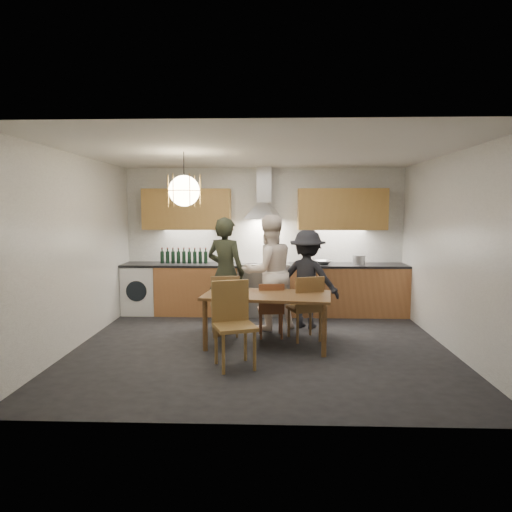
{
  "coord_description": "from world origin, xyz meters",
  "views": [
    {
      "loc": [
        0.14,
        -6.04,
        1.87
      ],
      "look_at": [
        -0.08,
        0.4,
        1.2
      ],
      "focal_mm": 32.0,
      "sensor_mm": 36.0,
      "label": 1
    }
  ],
  "objects_px": {
    "wine_bottles": "(184,256)",
    "chair_front": "(233,317)",
    "mixing_bowl": "(323,262)",
    "person_mid": "(269,272)",
    "person_left": "(226,273)",
    "dining_table": "(267,300)",
    "chair_back_left": "(225,302)",
    "person_right": "(307,279)",
    "stock_pot": "(359,260)"
  },
  "relations": [
    {
      "from": "person_right",
      "to": "person_mid",
      "type": "bearing_deg",
      "value": 27.91
    },
    {
      "from": "stock_pot",
      "to": "wine_bottles",
      "type": "bearing_deg",
      "value": 178.91
    },
    {
      "from": "wine_bottles",
      "to": "chair_back_left",
      "type": "bearing_deg",
      "value": -59.31
    },
    {
      "from": "person_left",
      "to": "chair_front",
      "type": "bearing_deg",
      "value": 121.99
    },
    {
      "from": "person_right",
      "to": "wine_bottles",
      "type": "bearing_deg",
      "value": -3.08
    },
    {
      "from": "person_mid",
      "to": "mixing_bowl",
      "type": "distance_m",
      "value": 1.34
    },
    {
      "from": "dining_table",
      "to": "person_mid",
      "type": "height_order",
      "value": "person_mid"
    },
    {
      "from": "dining_table",
      "to": "stock_pot",
      "type": "relative_size",
      "value": 8.15
    },
    {
      "from": "mixing_bowl",
      "to": "stock_pot",
      "type": "height_order",
      "value": "stock_pot"
    },
    {
      "from": "dining_table",
      "to": "stock_pot",
      "type": "distance_m",
      "value": 2.48
    },
    {
      "from": "chair_back_left",
      "to": "mixing_bowl",
      "type": "relative_size",
      "value": 3.14
    },
    {
      "from": "person_right",
      "to": "stock_pot",
      "type": "height_order",
      "value": "person_right"
    },
    {
      "from": "dining_table",
      "to": "wine_bottles",
      "type": "distance_m",
      "value": 2.48
    },
    {
      "from": "dining_table",
      "to": "chair_back_left",
      "type": "distance_m",
      "value": 0.77
    },
    {
      "from": "dining_table",
      "to": "person_right",
      "type": "height_order",
      "value": "person_right"
    },
    {
      "from": "person_left",
      "to": "person_right",
      "type": "relative_size",
      "value": 1.13
    },
    {
      "from": "person_left",
      "to": "mixing_bowl",
      "type": "distance_m",
      "value": 1.85
    },
    {
      "from": "person_mid",
      "to": "mixing_bowl",
      "type": "relative_size",
      "value": 6.14
    },
    {
      "from": "chair_back_left",
      "to": "stock_pot",
      "type": "relative_size",
      "value": 4.13
    },
    {
      "from": "wine_bottles",
      "to": "chair_front",
      "type": "bearing_deg",
      "value": -67.83
    },
    {
      "from": "person_left",
      "to": "person_mid",
      "type": "distance_m",
      "value": 0.68
    },
    {
      "from": "chair_back_left",
      "to": "person_mid",
      "type": "height_order",
      "value": "person_mid"
    },
    {
      "from": "chair_back_left",
      "to": "person_left",
      "type": "xyz_separation_m",
      "value": [
        -0.05,
        0.54,
        0.35
      ]
    },
    {
      "from": "chair_front",
      "to": "person_mid",
      "type": "height_order",
      "value": "person_mid"
    },
    {
      "from": "person_left",
      "to": "person_mid",
      "type": "height_order",
      "value": "person_mid"
    },
    {
      "from": "person_mid",
      "to": "stock_pot",
      "type": "relative_size",
      "value": 8.07
    },
    {
      "from": "wine_bottles",
      "to": "person_mid",
      "type": "bearing_deg",
      "value": -33.56
    },
    {
      "from": "dining_table",
      "to": "stock_pot",
      "type": "height_order",
      "value": "stock_pot"
    },
    {
      "from": "person_left",
      "to": "stock_pot",
      "type": "relative_size",
      "value": 7.9
    },
    {
      "from": "chair_back_left",
      "to": "mixing_bowl",
      "type": "distance_m",
      "value": 2.17
    },
    {
      "from": "person_right",
      "to": "wine_bottles",
      "type": "distance_m",
      "value": 2.33
    },
    {
      "from": "chair_back_left",
      "to": "person_left",
      "type": "height_order",
      "value": "person_left"
    },
    {
      "from": "chair_front",
      "to": "mixing_bowl",
      "type": "bearing_deg",
      "value": 42.83
    },
    {
      "from": "chair_back_left",
      "to": "chair_front",
      "type": "distance_m",
      "value": 1.24
    },
    {
      "from": "chair_front",
      "to": "chair_back_left",
      "type": "bearing_deg",
      "value": 80.14
    },
    {
      "from": "person_mid",
      "to": "person_right",
      "type": "relative_size",
      "value": 1.15
    },
    {
      "from": "chair_back_left",
      "to": "wine_bottles",
      "type": "bearing_deg",
      "value": -68.67
    },
    {
      "from": "stock_pot",
      "to": "dining_table",
      "type": "bearing_deg",
      "value": -130.18
    },
    {
      "from": "person_right",
      "to": "stock_pot",
      "type": "relative_size",
      "value": 7.0
    },
    {
      "from": "person_mid",
      "to": "mixing_bowl",
      "type": "bearing_deg",
      "value": -159.3
    },
    {
      "from": "chair_front",
      "to": "person_right",
      "type": "height_order",
      "value": "person_right"
    },
    {
      "from": "chair_front",
      "to": "person_mid",
      "type": "xyz_separation_m",
      "value": [
        0.42,
        1.7,
        0.31
      ]
    },
    {
      "from": "dining_table",
      "to": "person_right",
      "type": "bearing_deg",
      "value": 65.48
    },
    {
      "from": "person_right",
      "to": "wine_bottles",
      "type": "relative_size",
      "value": 1.82
    },
    {
      "from": "chair_back_left",
      "to": "mixing_bowl",
      "type": "bearing_deg",
      "value": -147.13
    },
    {
      "from": "dining_table",
      "to": "chair_front",
      "type": "bearing_deg",
      "value": -110.14
    },
    {
      "from": "chair_front",
      "to": "mixing_bowl",
      "type": "height_order",
      "value": "chair_front"
    },
    {
      "from": "person_mid",
      "to": "person_left",
      "type": "bearing_deg",
      "value": -28.9
    },
    {
      "from": "mixing_bowl",
      "to": "wine_bottles",
      "type": "bearing_deg",
      "value": 178.52
    },
    {
      "from": "dining_table",
      "to": "person_right",
      "type": "relative_size",
      "value": 1.16
    }
  ]
}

